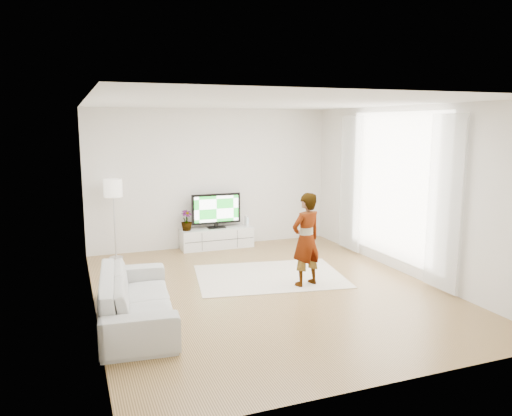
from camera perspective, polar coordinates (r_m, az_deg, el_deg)
name	(u,v)px	position (r m, az deg, el deg)	size (l,w,h in m)	color
floor	(267,290)	(7.71, 1.27, -9.33)	(6.00, 6.00, 0.00)	tan
ceiling	(268,103)	(7.29, 1.35, 11.94)	(6.00, 6.00, 0.00)	white
wall_left	(90,210)	(6.85, -18.46, -0.17)	(0.02, 6.00, 2.80)	silver
wall_right	(407,191)	(8.62, 16.90, 1.85)	(0.02, 6.00, 2.80)	silver
wall_back	(212,178)	(10.19, -5.06, 3.38)	(5.00, 0.02, 2.80)	silver
wall_front	(389,245)	(4.78, 15.01, -4.11)	(5.00, 0.02, 2.80)	silver
window	(395,186)	(8.84, 15.63, 2.43)	(0.01, 2.60, 2.50)	white
curtain_near	(445,203)	(7.81, 20.77, 0.49)	(0.04, 0.70, 2.60)	white
curtain_far	(351,184)	(9.88, 10.77, 2.76)	(0.04, 0.70, 2.60)	white
media_console	(217,238)	(10.18, -4.48, -3.44)	(1.46, 0.42, 0.41)	white
television	(216,209)	(10.09, -4.57, -0.16)	(1.01, 0.20, 0.70)	black
game_console	(247,221)	(10.30, -1.08, -1.50)	(0.05, 0.15, 0.20)	white
potted_plant	(186,220)	(9.94, -7.96, -1.42)	(0.23, 0.23, 0.40)	#3F7238
rug	(270,276)	(8.35, 1.58, -7.79)	(2.38, 1.71, 0.01)	beige
player	(306,239)	(7.75, 5.75, -3.59)	(0.53, 0.35, 1.46)	#334772
sofa	(136,298)	(6.61, -13.51, -9.93)	(2.22, 0.87, 0.65)	#B1B1AD
floor_lamp	(113,192)	(9.56, -16.02, 1.82)	(0.33, 0.33, 1.49)	silver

